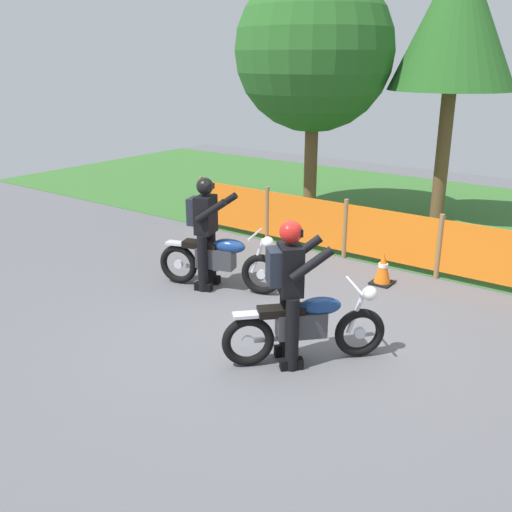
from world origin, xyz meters
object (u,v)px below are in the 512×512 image
object	(u,v)px
motorcycle_lead	(306,326)
rider_lead	(289,285)
traffic_cone	(383,268)
motorcycle_trailing	(220,260)
rider_trailing	(205,227)

from	to	relation	value
motorcycle_lead	rider_lead	xyz separation A→B (m)	(-0.14, -0.15, 0.51)
rider_lead	traffic_cone	bearing A→B (deg)	47.20
motorcycle_trailing	rider_trailing	xyz separation A→B (m)	(-0.20, -0.07, 0.50)
rider_lead	rider_trailing	bearing A→B (deg)	106.12
motorcycle_trailing	traffic_cone	bearing A→B (deg)	23.28
motorcycle_trailing	rider_lead	world-z (taller)	rider_lead
motorcycle_trailing	rider_lead	bearing A→B (deg)	-48.79
rider_lead	traffic_cone	xyz separation A→B (m)	(-0.18, 2.90, -0.69)
motorcycle_lead	traffic_cone	size ratio (longest dim) A/B	2.75
rider_lead	rider_trailing	size ratio (longest dim) A/B	1.00
motorcycle_trailing	rider_trailing	world-z (taller)	rider_trailing
rider_lead	traffic_cone	distance (m)	2.98
rider_trailing	traffic_cone	distance (m)	2.79
motorcycle_trailing	motorcycle_lead	bearing A→B (deg)	-44.06
motorcycle_trailing	traffic_cone	xyz separation A→B (m)	(1.90, 1.64, -0.19)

